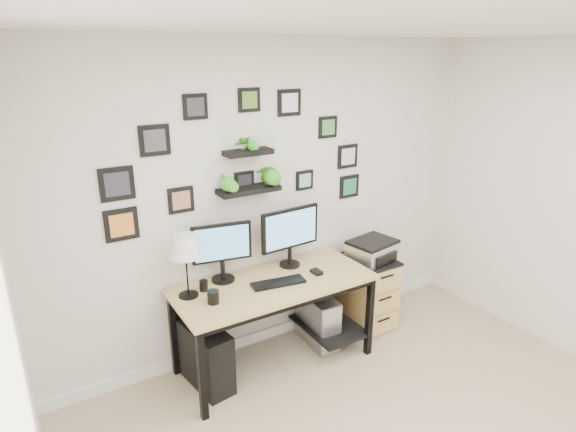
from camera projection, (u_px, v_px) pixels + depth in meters
room at (278, 329)px, 4.43m from camera, size 4.00×4.00×4.00m
desk at (276, 293)px, 3.89m from camera, size 1.60×0.70×0.75m
monitor_left at (222, 248)px, 3.73m from camera, size 0.47×0.21×0.48m
monitor_right at (290, 232)px, 3.99m from camera, size 0.55×0.19×0.51m
keyboard at (278, 283)px, 3.77m from camera, size 0.44×0.20×0.02m
mouse at (317, 272)px, 3.94m from camera, size 0.07×0.10×0.03m
table_lamp at (185, 247)px, 3.46m from camera, size 0.24×0.24×0.49m
mug at (213, 297)px, 3.47m from camera, size 0.09×0.09×0.10m
pen_cup at (204, 286)px, 3.65m from camera, size 0.06×0.06×0.08m
pc_tower_black at (206, 357)px, 3.71m from camera, size 0.29×0.52×0.49m
pc_tower_grey at (318, 320)px, 4.26m from camera, size 0.23×0.47×0.46m
file_cabinet at (366, 292)px, 4.53m from camera, size 0.43×0.53×0.67m
printer at (372, 250)px, 4.37m from camera, size 0.46×0.39×0.19m
wall_decor at (246, 164)px, 3.72m from camera, size 2.26×0.18×1.02m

